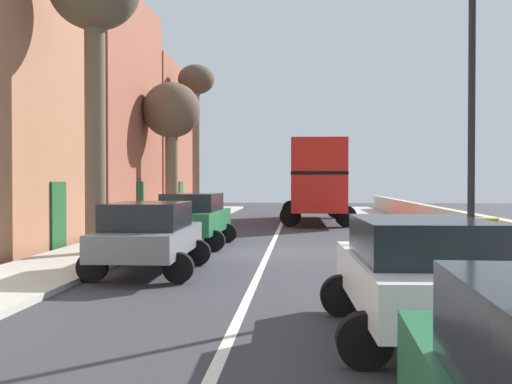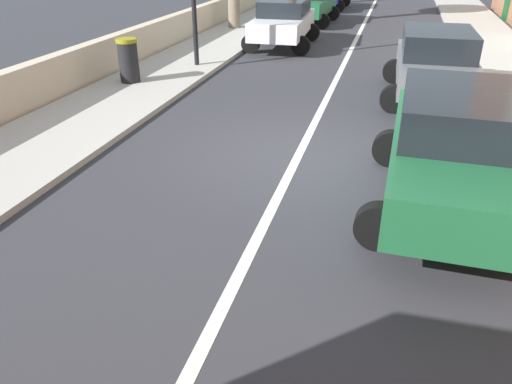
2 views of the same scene
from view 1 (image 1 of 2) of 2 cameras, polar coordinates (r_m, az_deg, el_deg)
ground_plane at (r=18.37m, az=1.20°, el=-5.60°), size 84.00×84.00×0.00m
road_centre_line at (r=18.37m, az=1.20°, el=-5.59°), size 0.16×54.00×0.01m
sidewalk_left at (r=19.25m, az=-13.59°, el=-5.14°), size 2.60×60.00×0.12m
sidewalk_right at (r=18.76m, az=16.39°, el=-5.32°), size 2.60×60.00×0.12m
boundary_wall_right at (r=19.10m, az=20.96°, el=-3.79°), size 0.36×54.00×1.07m
double_decker_bus at (r=31.89m, az=5.54°, el=1.43°), size 3.66×10.20×4.06m
parked_car_green_left_1 at (r=19.88m, az=-5.82°, el=-2.29°), size 2.52×4.48×1.72m
parked_car_grey_left_2 at (r=14.18m, az=-9.94°, el=-3.80°), size 2.51×4.35×1.63m
parked_car_white_right_4 at (r=8.44m, az=14.84°, el=-7.10°), size 2.49×4.41×1.62m
street_tree_left_0 at (r=35.73m, az=-5.60°, el=9.34°), size 2.10×2.10×8.70m
street_tree_left_2 at (r=18.19m, az=-14.82°, el=16.33°), size 2.52×2.52×8.47m
street_tree_left_4 at (r=29.69m, az=-7.89°, el=7.10°), size 2.75×2.75×6.72m
lamppost_right at (r=12.85m, az=19.48°, el=8.53°), size 0.32×0.32×6.31m
litter_bin_right at (r=15.34m, az=20.70°, el=-4.37°), size 0.55×0.55×1.13m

